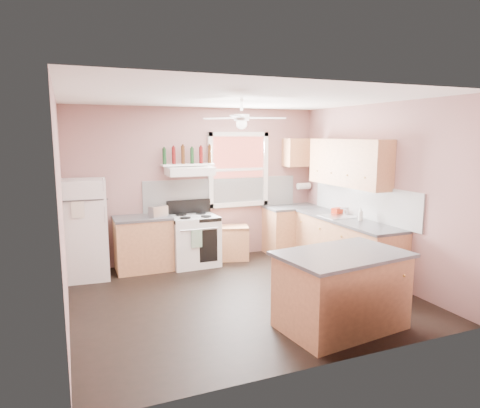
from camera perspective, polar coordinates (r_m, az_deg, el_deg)
name	(u,v)px	position (r m, az deg, el deg)	size (l,w,h in m)	color
floor	(241,295)	(6.13, 0.20, -12.10)	(4.50, 4.50, 0.00)	black
ceiling	(242,98)	(5.73, 0.22, 13.95)	(4.50, 4.50, 0.00)	white
wall_back	(198,185)	(7.67, -5.58, 2.60)	(4.50, 0.05, 2.70)	#926762
wall_right	(377,192)	(6.96, 17.79, 1.53)	(0.05, 4.00, 2.70)	#926762
wall_left	(59,212)	(5.35, -22.94, -0.96)	(0.05, 4.00, 2.70)	#926762
backsplash_back	(223,193)	(7.80, -2.31, 1.44)	(2.90, 0.03, 0.55)	white
backsplash_right	(362,201)	(7.19, 15.95, 0.44)	(0.03, 2.60, 0.55)	white
window_view	(238,169)	(7.85, -0.26, 4.63)	(1.00, 0.02, 1.20)	brown
window_frame	(239,170)	(7.83, -0.18, 4.61)	(1.16, 0.07, 1.36)	white
refrigerator	(85,229)	(7.05, -19.91, -3.20)	(0.66, 0.64, 1.56)	white
base_cabinet_left	(143,245)	(7.29, -12.76, -5.29)	(0.90, 0.60, 0.86)	#A66C45
counter_left	(142,218)	(7.19, -12.89, -1.82)	(0.92, 0.62, 0.04)	#424245
toaster	(158,211)	(7.12, -10.84, -0.96)	(0.28, 0.16, 0.18)	silver
stove	(194,241)	(7.41, -6.17, -4.88)	(0.79, 0.64, 0.86)	white
range_hood	(190,171)	(7.32, -6.72, 4.39)	(0.78, 0.50, 0.14)	white
bottle_shelf	(188,165)	(7.43, -6.99, 5.22)	(0.90, 0.26, 0.03)	white
cart	(231,243)	(7.74, -1.21, -5.18)	(0.61, 0.41, 0.61)	#A66C45
base_cabinet_corner	(292,230)	(8.21, 6.99, -3.51)	(1.00, 0.60, 0.86)	#A66C45
base_cabinet_right	(345,247)	(7.17, 13.89, -5.58)	(0.60, 2.20, 0.86)	#A66C45
counter_corner	(293,207)	(8.12, 7.05, -0.41)	(1.02, 0.62, 0.04)	#424245
counter_right	(346,220)	(7.06, 13.96, -2.06)	(0.62, 2.22, 0.04)	#424245
sink	(339,217)	(7.22, 13.03, -1.66)	(0.55, 0.45, 0.03)	silver
faucet	(347,212)	(7.30, 14.08, -0.99)	(0.03, 0.03, 0.14)	silver
upper_cabinet_right	(348,163)	(7.19, 14.20, 5.36)	(0.33, 1.80, 0.76)	#A66C45
upper_cabinet_corner	(300,152)	(8.23, 7.97, 6.84)	(0.60, 0.33, 0.52)	#A66C45
paper_towel	(304,186)	(8.36, 8.48, 2.40)	(0.12, 0.12, 0.26)	white
island	(341,292)	(5.18, 13.33, -11.35)	(1.37, 0.87, 0.86)	#A66C45
island_top	(343,254)	(5.04, 13.52, -6.55)	(1.45, 0.95, 0.04)	#424245
ceiling_fan_hub	(242,118)	(5.71, 0.21, 11.45)	(0.20, 0.20, 0.08)	white
soap_bottle	(361,214)	(6.91, 15.78, -1.31)	(0.08, 0.08, 0.21)	silver
red_caddy	(337,211)	(7.46, 12.84, -0.88)	(0.18, 0.12, 0.10)	#B0260F
wine_bottles	(188,155)	(7.42, -6.96, 6.46)	(0.86, 0.06, 0.31)	#143819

